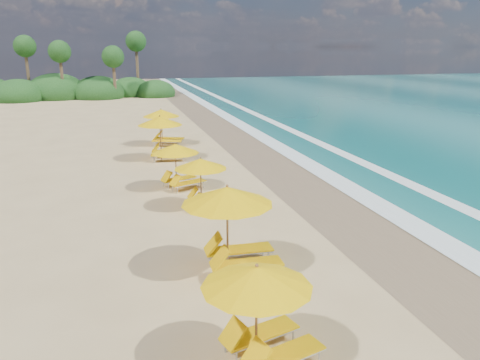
# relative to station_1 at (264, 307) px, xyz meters

# --- Properties ---
(ground) EXTENTS (160.00, 160.00, 0.00)m
(ground) POSITION_rel_station_1_xyz_m (1.97, 9.08, -1.24)
(ground) COLOR tan
(ground) RESTS_ON ground
(wet_sand) EXTENTS (4.00, 160.00, 0.01)m
(wet_sand) POSITION_rel_station_1_xyz_m (5.97, 9.08, -1.23)
(wet_sand) COLOR #846C4E
(wet_sand) RESTS_ON ground
(surf_foam) EXTENTS (4.00, 160.00, 0.01)m
(surf_foam) POSITION_rel_station_1_xyz_m (8.67, 9.08, -1.21)
(surf_foam) COLOR white
(surf_foam) RESTS_ON ground
(station_1) EXTENTS (2.77, 2.69, 2.20)m
(station_1) POSITION_rel_station_1_xyz_m (0.00, 0.00, 0.00)
(station_1) COLOR olive
(station_1) RESTS_ON ground
(station_2) EXTENTS (2.82, 2.61, 2.56)m
(station_2) POSITION_rel_station_1_xyz_m (0.46, 4.09, 0.20)
(station_2) COLOR olive
(station_2) RESTS_ON ground
(station_3) EXTENTS (2.22, 2.05, 2.07)m
(station_3) POSITION_rel_station_1_xyz_m (0.70, 9.61, -0.07)
(station_3) COLOR olive
(station_3) RESTS_ON ground
(station_4) EXTENTS (2.73, 2.69, 2.11)m
(station_4) POSITION_rel_station_1_xyz_m (0.12, 12.56, -0.05)
(station_4) COLOR olive
(station_4) RESTS_ON ground
(station_5) EXTENTS (2.95, 2.80, 2.52)m
(station_5) POSITION_rel_station_1_xyz_m (0.11, 18.39, 0.18)
(station_5) COLOR olive
(station_5) RESTS_ON ground
(station_6) EXTENTS (3.03, 2.96, 2.37)m
(station_6) POSITION_rel_station_1_xyz_m (0.59, 22.52, 0.09)
(station_6) COLOR olive
(station_6) RESTS_ON ground
(treeline) EXTENTS (25.80, 8.80, 9.74)m
(treeline) POSITION_rel_station_1_xyz_m (-7.96, 54.59, -0.24)
(treeline) COLOR #163D14
(treeline) RESTS_ON ground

